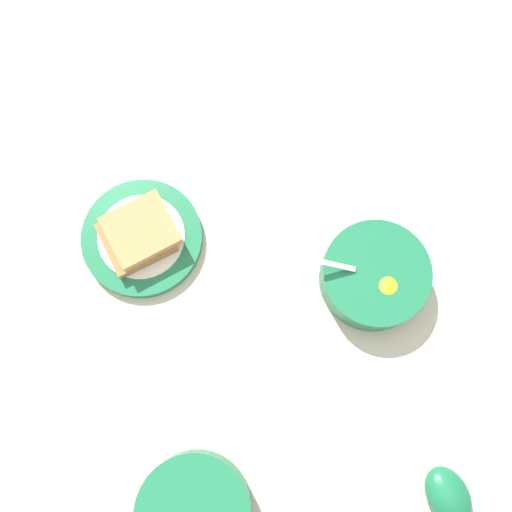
{
  "coord_description": "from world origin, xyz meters",
  "views": [
    {
      "loc": [
        0.03,
        -0.08,
        0.82
      ],
      "look_at": [
        -0.16,
        -0.05,
        0.02
      ],
      "focal_mm": 42.0,
      "sensor_mm": 36.0,
      "label": 1
    }
  ],
  "objects": [
    {
      "name": "ground_plane",
      "position": [
        0.0,
        0.0,
        0.0
      ],
      "size": [
        3.0,
        3.0,
        0.0
      ],
      "primitive_type": "plane",
      "color": "beige"
    },
    {
      "name": "congee_bowl",
      "position": [
        0.16,
        -0.17,
        0.03
      ],
      "size": [
        0.14,
        0.14,
        0.06
      ],
      "color": "#196B42",
      "rests_on": "ground_plane"
    },
    {
      "name": "soup_spoon",
      "position": [
        0.2,
        0.16,
        0.02
      ],
      "size": [
        0.18,
        0.09,
        0.03
      ],
      "color": "#196B42",
      "rests_on": "ground_plane"
    },
    {
      "name": "egg_bowl",
      "position": [
        -0.11,
        0.1,
        0.03
      ],
      "size": [
        0.15,
        0.15,
        0.08
      ],
      "color": "#196B42",
      "rests_on": "ground_plane"
    },
    {
      "name": "toast_sandwich",
      "position": [
        -0.2,
        -0.21,
        0.03
      ],
      "size": [
        0.11,
        0.12,
        0.03
      ],
      "color": "#9E7042",
      "rests_on": "toast_plate"
    },
    {
      "name": "toast_plate",
      "position": [
        -0.21,
        -0.21,
        0.01
      ],
      "size": [
        0.17,
        0.17,
        0.02
      ],
      "color": "#196B42",
      "rests_on": "ground_plane"
    }
  ]
}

